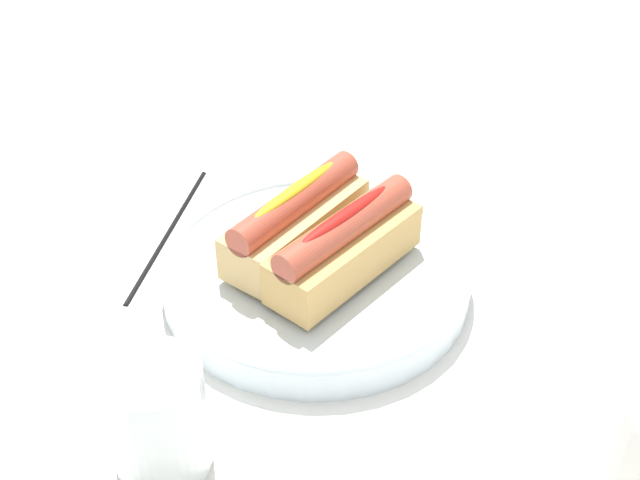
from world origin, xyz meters
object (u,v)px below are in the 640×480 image
hotdog_front (296,220)px  chopstick_near (169,231)px  hotdog_back (345,246)px  water_glass (159,424)px  serving_bowl (320,273)px

hotdog_front → chopstick_near: (0.02, -0.14, -0.06)m
chopstick_near → hotdog_back: bearing=69.8°
hotdog_front → water_glass: bearing=13.4°
serving_bowl → hotdog_front: bearing=-94.2°
hotdog_back → water_glass: (0.21, -0.00, -0.02)m
hotdog_back → chopstick_near: hotdog_back is taller
hotdog_back → water_glass: size_ratio=1.70×
serving_bowl → chopstick_near: size_ratio=1.25×
hotdog_back → hotdog_front: bearing=-94.2°
hotdog_back → chopstick_near: size_ratio=0.70×
serving_bowl → hotdog_front: hotdog_front is taller
serving_bowl → water_glass: water_glass is taller
hotdog_front → hotdog_back: 0.06m
serving_bowl → hotdog_front: (-0.00, -0.03, 0.04)m
serving_bowl → chopstick_near: (0.02, -0.17, -0.02)m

